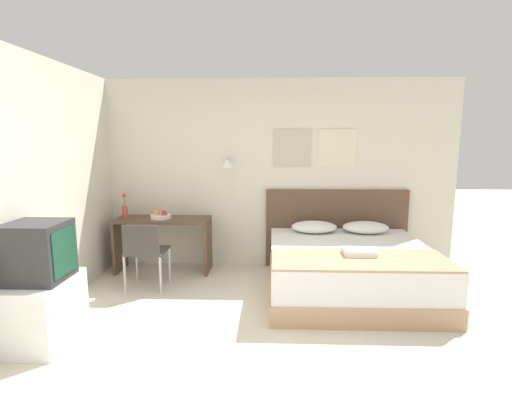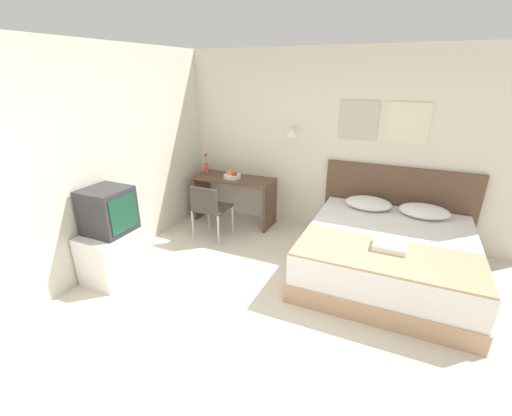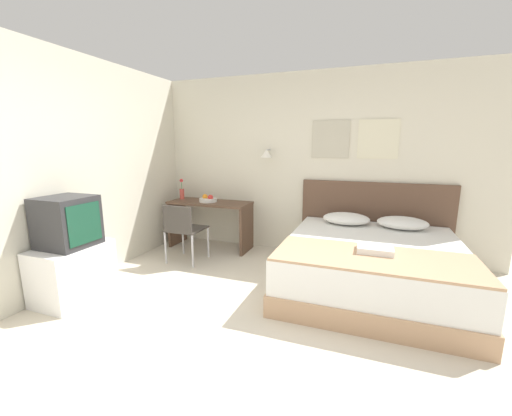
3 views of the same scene
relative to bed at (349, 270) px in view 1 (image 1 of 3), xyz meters
name	(u,v)px [view 1 (image 1 of 3)]	position (x,y,z in m)	size (l,w,h in m)	color
ground_plane	(263,357)	(-0.99, -1.51, -0.28)	(24.00, 24.00, 0.00)	beige
wall_back	(267,174)	(-0.99, 1.08, 1.05)	(5.31, 0.31, 2.65)	beige
bed	(349,270)	(0.00, 0.00, 0.00)	(1.89, 1.98, 0.57)	tan
headboard	(336,228)	(0.00, 1.02, 0.28)	(2.01, 0.06, 1.12)	brown
pillow_left	(314,227)	(-0.35, 0.71, 0.36)	(0.61, 0.45, 0.15)	white
pillow_right	(366,227)	(0.35, 0.71, 0.36)	(0.61, 0.45, 0.15)	white
throw_blanket	(360,259)	(0.00, -0.57, 0.30)	(1.83, 0.79, 0.02)	tan
folded_towel_near_foot	(359,252)	(0.02, -0.44, 0.34)	(0.33, 0.26, 0.06)	white
desk	(163,234)	(-2.43, 0.72, 0.25)	(1.28, 0.53, 0.75)	brown
desk_chair	(145,249)	(-2.46, -0.01, 0.23)	(0.47, 0.47, 0.83)	#3D3833
fruit_bowl	(161,216)	(-2.44, 0.70, 0.50)	(0.27, 0.27, 0.12)	silver
flower_vase	(125,209)	(-2.97, 0.78, 0.59)	(0.07, 0.07, 0.33)	#D14C42
tv_stand	(43,311)	(-2.98, -1.31, 0.01)	(0.50, 0.73, 0.59)	white
television	(38,251)	(-2.98, -1.31, 0.56)	(0.49, 0.48, 0.52)	#2D2D30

